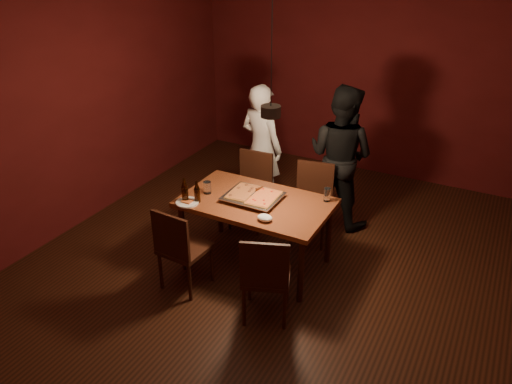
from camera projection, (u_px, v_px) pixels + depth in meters
The scene contains 19 objects.
room_shell at pixel (270, 148), 4.58m from camera, with size 6.00×6.00×6.00m.
dining_table at pixel (256, 207), 5.07m from camera, with size 1.50×0.90×0.75m.
chair_far_left at pixel (253, 182), 5.90m from camera, with size 0.45×0.45×0.49m.
chair_far_right at pixel (313, 195), 5.62m from camera, with size 0.49×0.49×0.49m.
chair_near_left at pixel (179, 243), 4.73m from camera, with size 0.44×0.44×0.49m.
chair_near_right at pixel (266, 272), 4.33m from camera, with size 0.54×0.54×0.49m.
pizza_tray at pixel (253, 198), 5.05m from camera, with size 0.55×0.45×0.05m, color silver.
pizza_meat at pixel (243, 192), 5.09m from camera, with size 0.24×0.38×0.02m, color maroon.
pizza_cheese at pixel (264, 197), 4.98m from camera, with size 0.25×0.40×0.02m, color gold.
spatula at pixel (253, 194), 5.04m from camera, with size 0.09×0.24×0.04m, color silver, non-canonical shape.
beer_bottle_a at pixel (185, 190), 4.97m from camera, with size 0.07×0.07×0.25m.
beer_bottle_b at pixel (197, 192), 4.97m from camera, with size 0.06×0.06×0.23m.
water_glass_left at pixel (207, 187), 5.16m from camera, with size 0.08×0.08×0.13m, color silver.
water_glass_right at pixel (327, 195), 5.01m from camera, with size 0.07×0.07×0.14m, color silver.
plate_slice at pixel (187, 202), 4.99m from camera, with size 0.23×0.23×0.03m.
napkin at pixel (265, 218), 4.67m from camera, with size 0.15×0.11×0.06m, color white.
diner_white at pixel (261, 148), 6.17m from camera, with size 0.58×0.38×1.60m, color white.
diner_dark at pixel (340, 156), 5.82m from camera, with size 0.82×0.64×1.70m, color black.
pendant_lamp at pixel (271, 110), 4.41m from camera, with size 0.18×0.18×1.10m.
Camera 1 is at (1.88, -3.82, 3.13)m, focal length 35.00 mm.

